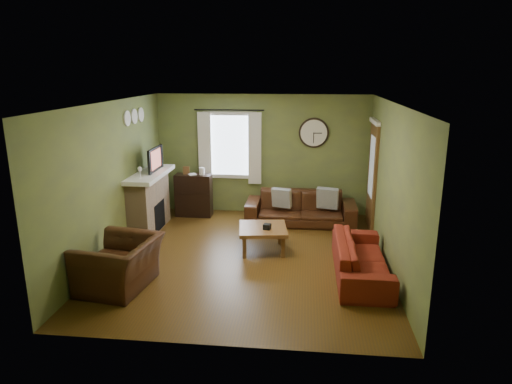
# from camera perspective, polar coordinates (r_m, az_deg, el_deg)

# --- Properties ---
(floor) EXTENTS (4.60, 5.20, 0.00)m
(floor) POSITION_cam_1_polar(r_m,az_deg,el_deg) (7.87, -1.05, -8.14)
(floor) COLOR #4B3211
(floor) RESTS_ON ground
(ceiling) EXTENTS (4.60, 5.20, 0.00)m
(ceiling) POSITION_cam_1_polar(r_m,az_deg,el_deg) (7.25, -1.15, 11.10)
(ceiling) COLOR white
(ceiling) RESTS_ON ground
(wall_left) EXTENTS (0.00, 5.20, 2.60)m
(wall_left) POSITION_cam_1_polar(r_m,az_deg,el_deg) (8.07, -17.53, 1.46)
(wall_left) COLOR olive
(wall_left) RESTS_ON ground
(wall_right) EXTENTS (0.00, 5.20, 2.60)m
(wall_right) POSITION_cam_1_polar(r_m,az_deg,el_deg) (7.53, 16.55, 0.58)
(wall_right) COLOR olive
(wall_right) RESTS_ON ground
(wall_back) EXTENTS (4.60, 0.00, 2.60)m
(wall_back) POSITION_cam_1_polar(r_m,az_deg,el_deg) (9.98, 0.79, 4.68)
(wall_back) COLOR olive
(wall_back) RESTS_ON ground
(wall_front) EXTENTS (4.60, 0.00, 2.60)m
(wall_front) POSITION_cam_1_polar(r_m,az_deg,el_deg) (5.00, -4.87, -6.12)
(wall_front) COLOR olive
(wall_front) RESTS_ON ground
(fireplace) EXTENTS (0.40, 1.40, 1.10)m
(fireplace) POSITION_cam_1_polar(r_m,az_deg,el_deg) (9.22, -13.22, -1.41)
(fireplace) COLOR tan
(fireplace) RESTS_ON floor
(firebox) EXTENTS (0.04, 0.60, 0.55)m
(firebox) POSITION_cam_1_polar(r_m,az_deg,el_deg) (9.23, -12.01, -2.94)
(firebox) COLOR black
(firebox) RESTS_ON fireplace
(mantel) EXTENTS (0.58, 1.60, 0.08)m
(mantel) POSITION_cam_1_polar(r_m,az_deg,el_deg) (9.06, -13.26, 2.16)
(mantel) COLOR white
(mantel) RESTS_ON fireplace
(tv) EXTENTS (0.08, 0.60, 0.35)m
(tv) POSITION_cam_1_polar(r_m,az_deg,el_deg) (9.15, -12.92, 3.68)
(tv) COLOR black
(tv) RESTS_ON mantel
(tv_screen) EXTENTS (0.02, 0.62, 0.36)m
(tv_screen) POSITION_cam_1_polar(r_m,az_deg,el_deg) (9.11, -12.46, 4.02)
(tv_screen) COLOR #994C3F
(tv_screen) RESTS_ON mantel
(medallion_left) EXTENTS (0.28, 0.28, 0.03)m
(medallion_left) POSITION_cam_1_polar(r_m,az_deg,el_deg) (8.63, -15.80, 8.85)
(medallion_left) COLOR white
(medallion_left) RESTS_ON wall_left
(medallion_mid) EXTENTS (0.28, 0.28, 0.03)m
(medallion_mid) POSITION_cam_1_polar(r_m,az_deg,el_deg) (8.96, -14.97, 9.12)
(medallion_mid) COLOR white
(medallion_mid) RESTS_ON wall_left
(medallion_right) EXTENTS (0.28, 0.28, 0.03)m
(medallion_right) POSITION_cam_1_polar(r_m,az_deg,el_deg) (9.28, -14.20, 9.36)
(medallion_right) COLOR white
(medallion_right) RESTS_ON wall_left
(window_pane) EXTENTS (1.00, 0.02, 1.30)m
(window_pane) POSITION_cam_1_polar(r_m,az_deg,el_deg) (10.02, -3.23, 5.86)
(window_pane) COLOR silver
(window_pane) RESTS_ON wall_back
(curtain_rod) EXTENTS (0.03, 0.03, 1.50)m
(curtain_rod) POSITION_cam_1_polar(r_m,az_deg,el_deg) (9.82, -3.39, 10.20)
(curtain_rod) COLOR black
(curtain_rod) RESTS_ON wall_back
(curtain_left) EXTENTS (0.28, 0.04, 1.55)m
(curtain_left) POSITION_cam_1_polar(r_m,az_deg,el_deg) (10.03, -6.43, 5.51)
(curtain_left) COLOR silver
(curtain_left) RESTS_ON wall_back
(curtain_right) EXTENTS (0.28, 0.04, 1.55)m
(curtain_right) POSITION_cam_1_polar(r_m,az_deg,el_deg) (9.85, -0.15, 5.43)
(curtain_right) COLOR silver
(curtain_right) RESTS_ON wall_back
(wall_clock) EXTENTS (0.64, 0.06, 0.64)m
(wall_clock) POSITION_cam_1_polar(r_m,az_deg,el_deg) (9.81, 7.23, 7.34)
(wall_clock) COLOR white
(wall_clock) RESTS_ON wall_back
(door) EXTENTS (0.05, 0.90, 2.10)m
(door) POSITION_cam_1_polar(r_m,az_deg,el_deg) (9.35, 14.33, 1.93)
(door) COLOR brown
(door) RESTS_ON floor
(bookshelf) EXTENTS (0.78, 0.33, 0.92)m
(bookshelf) POSITION_cam_1_polar(r_m,az_deg,el_deg) (9.98, -7.78, -0.40)
(bookshelf) COLOR black
(bookshelf) RESTS_ON floor
(book) EXTENTS (0.25, 0.27, 0.02)m
(book) POSITION_cam_1_polar(r_m,az_deg,el_deg) (9.80, -8.42, 2.30)
(book) COLOR brown
(book) RESTS_ON bookshelf
(sofa_brown) EXTENTS (2.25, 0.88, 0.66)m
(sofa_brown) POSITION_cam_1_polar(r_m,az_deg,el_deg) (9.48, 5.59, -2.00)
(sofa_brown) COLOR #341A0D
(sofa_brown) RESTS_ON floor
(pillow_left) EXTENTS (0.45, 0.22, 0.43)m
(pillow_left) POSITION_cam_1_polar(r_m,az_deg,el_deg) (9.46, 8.92, -0.77)
(pillow_left) COLOR gray
(pillow_left) RESTS_ON sofa_brown
(pillow_right) EXTENTS (0.41, 0.24, 0.40)m
(pillow_right) POSITION_cam_1_polar(r_m,az_deg,el_deg) (9.38, 3.22, -0.73)
(pillow_right) COLOR gray
(pillow_right) RESTS_ON sofa_brown
(sofa_red) EXTENTS (0.78, 1.99, 0.58)m
(sofa_red) POSITION_cam_1_polar(r_m,az_deg,el_deg) (7.28, 13.01, -8.06)
(sofa_red) COLOR maroon
(sofa_red) RESTS_ON floor
(armchair) EXTENTS (1.13, 1.25, 0.73)m
(armchair) POSITION_cam_1_polar(r_m,az_deg,el_deg) (7.00, -16.70, -8.63)
(armchair) COLOR #341A0D
(armchair) RESTS_ON floor
(coffee_table) EXTENTS (0.92, 0.92, 0.44)m
(coffee_table) POSITION_cam_1_polar(r_m,az_deg,el_deg) (8.07, 0.86, -5.87)
(coffee_table) COLOR brown
(coffee_table) RESTS_ON floor
(tissue_box) EXTENTS (0.14, 0.14, 0.09)m
(tissue_box) POSITION_cam_1_polar(r_m,az_deg,el_deg) (7.91, 1.39, -4.91)
(tissue_box) COLOR black
(tissue_box) RESTS_ON coffee_table
(wine_glass_a) EXTENTS (0.08, 0.08, 0.22)m
(wine_glass_a) POSITION_cam_1_polar(r_m,az_deg,el_deg) (8.55, -14.31, 2.36)
(wine_glass_a) COLOR white
(wine_glass_a) RESTS_ON mantel
(wine_glass_b) EXTENTS (0.07, 0.07, 0.19)m
(wine_glass_b) POSITION_cam_1_polar(r_m,az_deg,el_deg) (8.56, -14.29, 2.29)
(wine_glass_b) COLOR white
(wine_glass_b) RESTS_ON mantel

